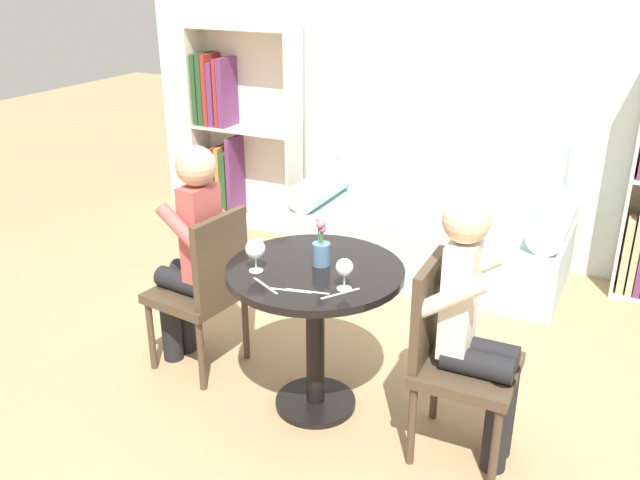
% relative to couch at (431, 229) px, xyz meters
% --- Properties ---
extents(ground_plane, '(16.00, 16.00, 0.00)m').
position_rel_couch_xyz_m(ground_plane, '(0.00, -1.79, -0.31)').
color(ground_plane, tan).
extents(back_wall, '(5.20, 0.05, 2.70)m').
position_rel_couch_xyz_m(back_wall, '(0.00, 0.42, 1.04)').
color(back_wall, silver).
rests_on(back_wall, ground_plane).
extents(round_table, '(0.82, 0.82, 0.75)m').
position_rel_couch_xyz_m(round_table, '(0.00, -1.79, 0.26)').
color(round_table, black).
rests_on(round_table, ground_plane).
extents(couch, '(1.85, 0.80, 0.92)m').
position_rel_couch_xyz_m(couch, '(0.00, 0.00, 0.00)').
color(couch, '#A8C1C1').
rests_on(couch, ground_plane).
extents(bookshelf_left, '(0.92, 0.28, 1.59)m').
position_rel_couch_xyz_m(bookshelf_left, '(-1.79, 0.27, 0.42)').
color(bookshelf_left, silver).
rests_on(bookshelf_left, ground_plane).
extents(chair_left, '(0.47, 0.47, 0.90)m').
position_rel_couch_xyz_m(chair_left, '(-0.66, -1.74, 0.18)').
color(chair_left, '#473828').
rests_on(chair_left, ground_plane).
extents(chair_right, '(0.43, 0.43, 0.90)m').
position_rel_couch_xyz_m(chair_right, '(0.66, -1.80, 0.18)').
color(chair_right, '#473828').
rests_on(chair_right, ground_plane).
extents(person_left, '(0.44, 0.37, 1.23)m').
position_rel_couch_xyz_m(person_left, '(-0.75, -1.72, 0.35)').
color(person_left, black).
rests_on(person_left, ground_plane).
extents(person_right, '(0.42, 0.35, 1.20)m').
position_rel_couch_xyz_m(person_right, '(0.76, -1.80, 0.33)').
color(person_right, black).
rests_on(person_right, ground_plane).
extents(wine_glass_left, '(0.09, 0.09, 0.16)m').
position_rel_couch_xyz_m(wine_glass_left, '(-0.23, -1.94, 0.55)').
color(wine_glass_left, white).
rests_on(wine_glass_left, round_table).
extents(wine_glass_right, '(0.08, 0.08, 0.14)m').
position_rel_couch_xyz_m(wine_glass_right, '(0.21, -1.93, 0.54)').
color(wine_glass_right, white).
rests_on(wine_glass_right, round_table).
extents(flower_vase, '(0.08, 0.08, 0.25)m').
position_rel_couch_xyz_m(flower_vase, '(0.01, -1.75, 0.53)').
color(flower_vase, slate).
rests_on(flower_vase, round_table).
extents(knife_left_setting, '(0.19, 0.05, 0.00)m').
position_rel_couch_xyz_m(knife_left_setting, '(0.08, -2.02, 0.44)').
color(knife_left_setting, silver).
rests_on(knife_left_setting, round_table).
extents(fork_left_setting, '(0.19, 0.05, 0.00)m').
position_rel_couch_xyz_m(fork_left_setting, '(0.01, -2.05, 0.44)').
color(fork_left_setting, silver).
rests_on(fork_left_setting, round_table).
extents(knife_right_setting, '(0.11, 0.16, 0.00)m').
position_rel_couch_xyz_m(knife_right_setting, '(0.21, -1.98, 0.44)').
color(knife_right_setting, silver).
rests_on(knife_right_setting, round_table).
extents(fork_right_setting, '(0.17, 0.10, 0.00)m').
position_rel_couch_xyz_m(fork_right_setting, '(-0.11, -2.05, 0.44)').
color(fork_right_setting, silver).
rests_on(fork_right_setting, round_table).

